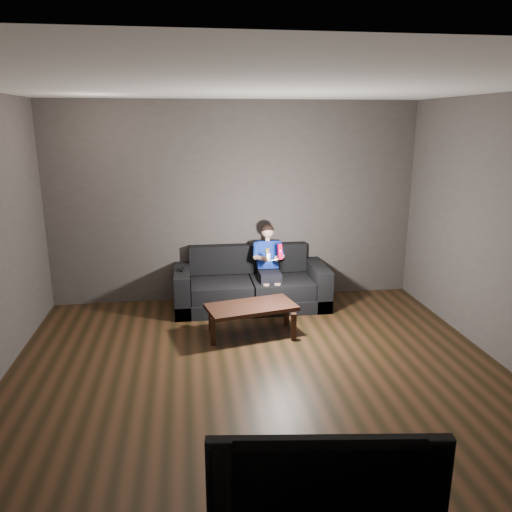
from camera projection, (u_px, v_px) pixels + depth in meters
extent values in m
plane|color=black|center=(263.00, 385.00, 4.73)|extent=(5.00, 5.00, 0.00)
cube|color=#3F3A37|center=(235.00, 203.00, 6.77)|extent=(5.00, 0.04, 2.70)
cube|color=#3F3A37|center=(359.00, 398.00, 1.99)|extent=(5.00, 0.04, 2.70)
cube|color=silver|center=(264.00, 85.00, 4.03)|extent=(5.00, 5.00, 0.02)
cube|color=black|center=(251.00, 300.00, 6.73)|extent=(2.02, 0.87, 0.17)
cube|color=black|center=(222.00, 290.00, 6.54)|extent=(0.79, 0.62, 0.21)
cube|color=black|center=(282.00, 287.00, 6.65)|extent=(0.79, 0.62, 0.21)
cube|color=black|center=(248.00, 258.00, 6.93)|extent=(1.62, 0.20, 0.40)
cube|color=black|center=(183.00, 290.00, 6.56)|extent=(0.20, 0.87, 0.55)
cube|color=black|center=(317.00, 284.00, 6.81)|extent=(0.20, 0.87, 0.55)
cube|color=black|center=(269.00, 276.00, 6.57)|extent=(0.27, 0.35, 0.13)
cube|color=#07099B|center=(267.00, 254.00, 6.68)|extent=(0.27, 0.20, 0.38)
cube|color=#FAF608|center=(268.00, 252.00, 6.59)|extent=(0.08, 0.08, 0.09)
cube|color=#C20021|center=(268.00, 252.00, 6.58)|extent=(0.06, 0.06, 0.06)
cylinder|color=#D99E84|center=(267.00, 239.00, 6.62)|extent=(0.06, 0.06, 0.05)
sphere|color=#D99E84|center=(268.00, 231.00, 6.59)|extent=(0.16, 0.16, 0.16)
ellipsoid|color=black|center=(267.00, 230.00, 6.60)|extent=(0.17, 0.17, 0.15)
cylinder|color=#07099B|center=(255.00, 251.00, 6.58)|extent=(0.07, 0.21, 0.18)
cylinder|color=#07099B|center=(281.00, 250.00, 6.62)|extent=(0.07, 0.21, 0.18)
cylinder|color=#D99E84|center=(261.00, 257.00, 6.46)|extent=(0.13, 0.22, 0.09)
cylinder|color=#D99E84|center=(280.00, 256.00, 6.49)|extent=(0.13, 0.22, 0.09)
sphere|color=#D99E84|center=(266.00, 259.00, 6.38)|extent=(0.08, 0.08, 0.08)
sphere|color=#D99E84|center=(277.00, 259.00, 6.40)|extent=(0.08, 0.08, 0.08)
cylinder|color=#D99E84|center=(266.00, 295.00, 6.43)|extent=(0.08, 0.08, 0.31)
cylinder|color=#D99E84|center=(277.00, 295.00, 6.45)|extent=(0.08, 0.08, 0.31)
cube|color=#C20029|center=(280.00, 252.00, 6.18)|extent=(0.06, 0.08, 0.19)
cube|color=maroon|center=(280.00, 248.00, 6.14)|extent=(0.03, 0.02, 0.03)
cylinder|color=silver|center=(280.00, 253.00, 6.16)|extent=(0.02, 0.01, 0.02)
ellipsoid|color=silver|center=(268.00, 256.00, 6.17)|extent=(0.05, 0.08, 0.14)
cylinder|color=black|center=(269.00, 252.00, 6.13)|extent=(0.02, 0.01, 0.02)
cube|color=black|center=(182.00, 270.00, 6.44)|extent=(0.05, 0.14, 0.03)
cube|color=black|center=(182.00, 268.00, 6.48)|extent=(0.02, 0.02, 0.00)
cube|color=black|center=(251.00, 307.00, 5.76)|extent=(1.10, 0.72, 0.05)
cube|color=black|center=(213.00, 331.00, 5.55)|extent=(0.06, 0.06, 0.32)
cube|color=black|center=(294.00, 327.00, 5.67)|extent=(0.06, 0.06, 0.32)
cube|color=black|center=(211.00, 317.00, 5.94)|extent=(0.06, 0.06, 0.32)
cube|color=black|center=(286.00, 313.00, 6.07)|extent=(0.06, 0.06, 0.32)
imported|color=black|center=(324.00, 481.00, 2.35)|extent=(1.09, 0.27, 0.62)
cube|color=silver|center=(423.00, 505.00, 2.47)|extent=(0.06, 0.17, 0.22)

